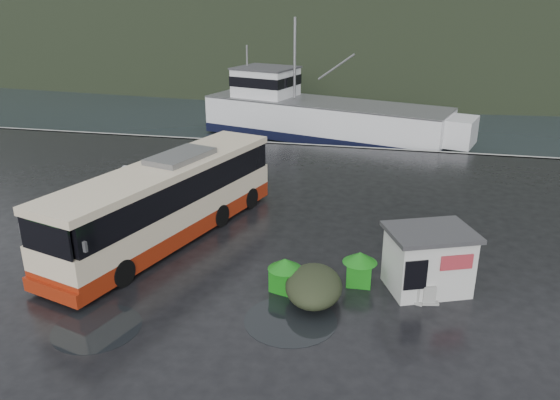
% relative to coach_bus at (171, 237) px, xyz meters
% --- Properties ---
extents(ground, '(160.00, 160.00, 0.00)m').
position_rel_coach_bus_xyz_m(ground, '(2.97, -2.36, 0.00)').
color(ground, black).
rests_on(ground, ground).
extents(harbor_water, '(300.00, 180.00, 0.02)m').
position_rel_coach_bus_xyz_m(harbor_water, '(2.97, 107.64, 0.00)').
color(harbor_water, black).
rests_on(harbor_water, ground).
extents(quay_edge, '(160.00, 0.60, 1.50)m').
position_rel_coach_bus_xyz_m(quay_edge, '(2.97, 17.64, 0.00)').
color(quay_edge, '#999993').
rests_on(quay_edge, ground).
extents(headland, '(780.00, 540.00, 570.00)m').
position_rel_coach_bus_xyz_m(headland, '(12.97, 247.64, 0.00)').
color(headland, black).
rests_on(headland, ground).
extents(coach_bus, '(6.97, 13.72, 3.78)m').
position_rel_coach_bus_xyz_m(coach_bus, '(0.00, 0.00, 0.00)').
color(coach_bus, beige).
rests_on(coach_bus, ground).
extents(white_van, '(2.56, 5.59, 2.25)m').
position_rel_coach_bus_xyz_m(white_van, '(-2.68, 1.03, 0.00)').
color(white_van, silver).
rests_on(white_van, ground).
extents(waste_bin_left, '(1.19, 1.19, 1.31)m').
position_rel_coach_bus_xyz_m(waste_bin_left, '(6.13, -3.57, 0.00)').
color(waste_bin_left, '#167715').
rests_on(waste_bin_left, ground).
extents(waste_bin_right, '(0.99, 0.99, 1.34)m').
position_rel_coach_bus_xyz_m(waste_bin_right, '(8.84, -2.49, 0.00)').
color(waste_bin_right, '#167715').
rests_on(waste_bin_right, ground).
extents(dome_tent, '(2.42, 3.15, 1.15)m').
position_rel_coach_bus_xyz_m(dome_tent, '(7.30, -4.06, 0.00)').
color(dome_tent, '#29301D').
rests_on(dome_tent, ground).
extents(ticket_kiosk, '(3.77, 3.35, 2.44)m').
position_rel_coach_bus_xyz_m(ticket_kiosk, '(11.36, -2.35, 0.00)').
color(ticket_kiosk, silver).
rests_on(ticket_kiosk, ground).
extents(jersey_barrier_a, '(1.23, 1.74, 0.79)m').
position_rel_coach_bus_xyz_m(jersey_barrier_a, '(11.06, -2.87, 0.00)').
color(jersey_barrier_a, '#999993').
rests_on(jersey_barrier_a, ground).
extents(jersey_barrier_b, '(0.98, 1.55, 0.72)m').
position_rel_coach_bus_xyz_m(jersey_barrier_b, '(11.32, -2.90, 0.00)').
color(jersey_barrier_b, '#999993').
rests_on(jersey_barrier_b, ground).
extents(fishing_trawler, '(25.74, 12.56, 10.08)m').
position_rel_coach_bus_xyz_m(fishing_trawler, '(3.69, 25.15, 0.00)').
color(fishing_trawler, silver).
rests_on(fishing_trawler, ground).
extents(puddles, '(9.41, 4.93, 0.01)m').
position_rel_coach_bus_xyz_m(puddles, '(3.83, -6.42, 0.01)').
color(puddles, black).
rests_on(puddles, ground).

